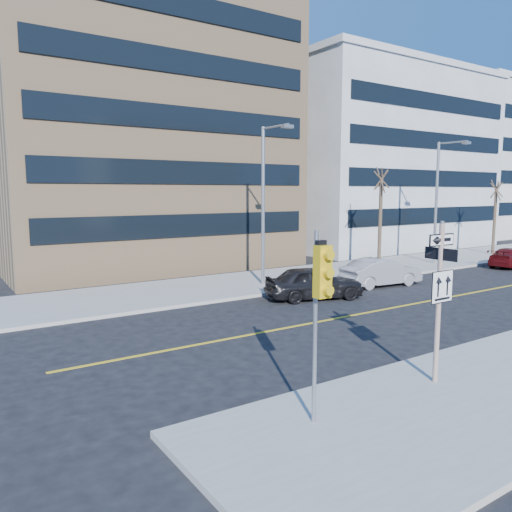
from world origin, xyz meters
TOP-DOWN VIEW (x-y plane):
  - ground at (0.00, 0.00)m, footprint 120.00×120.00m
  - far_sidewalk at (18.00, 12.00)m, footprint 66.00×6.00m
  - road_centerline at (12.00, 4.00)m, footprint 40.00×0.14m
  - sign_pole at (0.00, -2.51)m, footprint 0.92×0.92m
  - traffic_signal at (-4.00, -2.66)m, footprint 0.32×0.45m
  - parked_car_a at (4.28, 7.25)m, footprint 3.09×4.85m
  - parked_car_b at (9.31, 7.78)m, footprint 2.04×4.58m
  - parked_car_d at (21.49, 7.59)m, footprint 2.50×4.61m
  - streetlight_a at (4.00, 10.76)m, footprint 0.55×2.25m
  - streetlight_b at (18.00, 10.76)m, footprint 0.55×2.25m
  - street_tree_west at (13.00, 11.30)m, footprint 1.80×1.80m
  - street_tree_east at (26.00, 11.60)m, footprint 1.80×1.80m
  - building_brick at (2.00, 25.00)m, footprint 18.00×18.00m
  - building_grey_mid at (24.00, 24.00)m, footprint 20.00×16.00m
  - building_grey_far at (45.00, 27.00)m, footprint 18.00×18.00m

SIDE VIEW (x-z plane):
  - ground at x=0.00m, z-range 0.00..0.00m
  - road_centerline at x=12.00m, z-range 0.00..0.01m
  - far_sidewalk at x=18.00m, z-range 0.00..0.15m
  - parked_car_d at x=21.49m, z-range 0.00..1.27m
  - parked_car_b at x=9.31m, z-range 0.00..1.46m
  - parked_car_a at x=4.28m, z-range 0.00..1.54m
  - sign_pole at x=0.00m, z-range 0.41..4.47m
  - traffic_signal at x=-4.00m, z-range 1.03..5.03m
  - streetlight_a at x=4.00m, z-range 0.76..8.76m
  - streetlight_b at x=18.00m, z-range 0.76..8.76m
  - street_tree_east at x=26.00m, z-range 2.07..7.82m
  - street_tree_west at x=13.00m, z-range 2.35..8.70m
  - building_grey_mid at x=24.00m, z-range 0.00..15.00m
  - building_grey_far at x=45.00m, z-range 0.00..16.00m
  - building_brick at x=2.00m, z-range 0.00..18.00m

